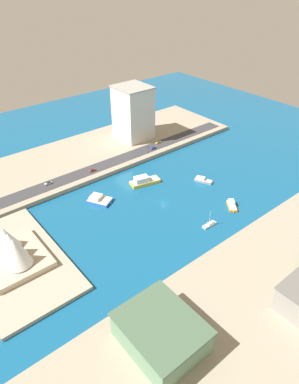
{
  "coord_description": "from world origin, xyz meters",
  "views": [
    {
      "loc": [
        -130.0,
        118.02,
        126.45
      ],
      "look_at": [
        11.9,
        1.94,
        3.17
      ],
      "focal_mm": 32.21,
      "sensor_mm": 36.0,
      "label": 1
    }
  ],
  "objects_px": {
    "hatchback_blue": "(153,148)",
    "opera_landmark": "(12,249)",
    "terminal_long_green": "(161,333)",
    "ferry_yellow_fast": "(144,181)",
    "catamaran_blue": "(99,200)",
    "taxi_yellow_cab": "(158,142)",
    "sailboat_small_white": "(210,225)",
    "water_taxi_orange": "(232,205)",
    "yacht_sleek_gray": "(203,180)",
    "van_white": "(48,183)",
    "traffic_light_waterfront": "(148,149)",
    "pickup_red": "(92,170)",
    "hotel_broad_white": "(133,113)"
  },
  "relations": [
    {
      "from": "hatchback_blue",
      "to": "opera_landmark",
      "type": "xyz_separation_m",
      "value": [
        -49.13,
        130.71,
        5.44
      ]
    },
    {
      "from": "terminal_long_green",
      "to": "ferry_yellow_fast",
      "type": "bearing_deg",
      "value": -35.43
    },
    {
      "from": "catamaran_blue",
      "to": "taxi_yellow_cab",
      "type": "bearing_deg",
      "value": -66.06
    },
    {
      "from": "sailboat_small_white",
      "to": "ferry_yellow_fast",
      "type": "xyz_separation_m",
      "value": [
        59.13,
        0.94,
        1.27
      ]
    },
    {
      "from": "water_taxi_orange",
      "to": "taxi_yellow_cab",
      "type": "height_order",
      "value": "taxi_yellow_cab"
    },
    {
      "from": "yacht_sleek_gray",
      "to": "water_taxi_orange",
      "type": "xyz_separation_m",
      "value": [
        -31.37,
        7.45,
        -0.05
      ]
    },
    {
      "from": "van_white",
      "to": "opera_landmark",
      "type": "distance_m",
      "value": 69.25
    },
    {
      "from": "catamaran_blue",
      "to": "water_taxi_orange",
      "type": "bearing_deg",
      "value": -133.23
    },
    {
      "from": "sailboat_small_white",
      "to": "traffic_light_waterfront",
      "type": "xyz_separation_m",
      "value": [
        86.48,
        -25.1,
        6.42
      ]
    },
    {
      "from": "ferry_yellow_fast",
      "to": "pickup_red",
      "type": "bearing_deg",
      "value": 33.14
    },
    {
      "from": "traffic_light_waterfront",
      "to": "water_taxi_orange",
      "type": "bearing_deg",
      "value": 179.45
    },
    {
      "from": "hatchback_blue",
      "to": "opera_landmark",
      "type": "distance_m",
      "value": 139.75
    },
    {
      "from": "catamaran_blue",
      "to": "pickup_red",
      "type": "xyz_separation_m",
      "value": [
        30.57,
        -14.2,
        2.4
      ]
    },
    {
      "from": "sailboat_small_white",
      "to": "taxi_yellow_cab",
      "type": "relative_size",
      "value": 2.18
    },
    {
      "from": "water_taxi_orange",
      "to": "catamaran_blue",
      "type": "bearing_deg",
      "value": 46.77
    },
    {
      "from": "hotel_broad_white",
      "to": "terminal_long_green",
      "type": "xyz_separation_m",
      "value": [
        -157.58,
        106.08,
        -15.05
      ]
    },
    {
      "from": "pickup_red",
      "to": "van_white",
      "type": "bearing_deg",
      "value": 83.24
    },
    {
      "from": "van_white",
      "to": "pickup_red",
      "type": "distance_m",
      "value": 31.92
    },
    {
      "from": "van_white",
      "to": "catamaran_blue",
      "type": "bearing_deg",
      "value": -152.99
    },
    {
      "from": "sailboat_small_white",
      "to": "terminal_long_green",
      "type": "bearing_deg",
      "value": 118.81
    },
    {
      "from": "sailboat_small_white",
      "to": "water_taxi_orange",
      "type": "bearing_deg",
      "value": -80.87
    },
    {
      "from": "van_white",
      "to": "traffic_light_waterfront",
      "type": "bearing_deg",
      "value": -96.21
    },
    {
      "from": "sailboat_small_white",
      "to": "pickup_red",
      "type": "height_order",
      "value": "sailboat_small_white"
    },
    {
      "from": "ferry_yellow_fast",
      "to": "hotel_broad_white",
      "type": "height_order",
      "value": "hotel_broad_white"
    },
    {
      "from": "ferry_yellow_fast",
      "to": "catamaran_blue",
      "type": "height_order",
      "value": "ferry_yellow_fast"
    },
    {
      "from": "yacht_sleek_gray",
      "to": "water_taxi_orange",
      "type": "distance_m",
      "value": 32.24
    },
    {
      "from": "sailboat_small_white",
      "to": "pickup_red",
      "type": "bearing_deg",
      "value": 13.51
    },
    {
      "from": "yacht_sleek_gray",
      "to": "opera_landmark",
      "type": "distance_m",
      "value": 129.35
    },
    {
      "from": "hotel_broad_white",
      "to": "pickup_red",
      "type": "distance_m",
      "value": 66.76
    },
    {
      "from": "taxi_yellow_cab",
      "to": "traffic_light_waterfront",
      "type": "distance_m",
      "value": 20.86
    },
    {
      "from": "yacht_sleek_gray",
      "to": "traffic_light_waterfront",
      "type": "height_order",
      "value": "traffic_light_waterfront"
    },
    {
      "from": "opera_landmark",
      "to": "traffic_light_waterfront",
      "type": "bearing_deg",
      "value": -69.8
    },
    {
      "from": "ferry_yellow_fast",
      "to": "taxi_yellow_cab",
      "type": "bearing_deg",
      "value": -50.23
    },
    {
      "from": "van_white",
      "to": "hotel_broad_white",
      "type": "bearing_deg",
      "value": -75.12
    },
    {
      "from": "ferry_yellow_fast",
      "to": "catamaran_blue",
      "type": "relative_size",
      "value": 1.3
    },
    {
      "from": "terminal_long_green",
      "to": "taxi_yellow_cab",
      "type": "distance_m",
      "value": 176.69
    },
    {
      "from": "catamaran_blue",
      "to": "taxi_yellow_cab",
      "type": "height_order",
      "value": "taxi_yellow_cab"
    },
    {
      "from": "water_taxi_orange",
      "to": "opera_landmark",
      "type": "distance_m",
      "value": 127.44
    },
    {
      "from": "hatchback_blue",
      "to": "taxi_yellow_cab",
      "type": "bearing_deg",
      "value": -61.35
    },
    {
      "from": "terminal_long_green",
      "to": "hatchback_blue",
      "type": "xyz_separation_m",
      "value": [
        129.5,
        -104.18,
        -5.4
      ]
    },
    {
      "from": "sailboat_small_white",
      "to": "van_white",
      "type": "xyz_separation_m",
      "value": [
        95.04,
        53.63,
        3.04
      ]
    },
    {
      "from": "opera_landmark",
      "to": "ferry_yellow_fast",
      "type": "bearing_deg",
      "value": -79.61
    },
    {
      "from": "catamaran_blue",
      "to": "opera_landmark",
      "type": "bearing_deg",
      "value": 107.47
    },
    {
      "from": "ferry_yellow_fast",
      "to": "van_white",
      "type": "distance_m",
      "value": 63.78
    },
    {
      "from": "yacht_sleek_gray",
      "to": "pickup_red",
      "type": "distance_m",
      "value": 77.62
    },
    {
      "from": "yacht_sleek_gray",
      "to": "catamaran_blue",
      "type": "distance_m",
      "value": 72.49
    },
    {
      "from": "sailboat_small_white",
      "to": "hotel_broad_white",
      "type": "height_order",
      "value": "hotel_broad_white"
    },
    {
      "from": "yacht_sleek_gray",
      "to": "traffic_light_waterfront",
      "type": "xyz_separation_m",
      "value": [
        51.2,
        6.65,
        5.95
      ]
    },
    {
      "from": "terminal_long_green",
      "to": "pickup_red",
      "type": "xyz_separation_m",
      "value": [
        130.16,
        -48.75,
        -5.41
      ]
    },
    {
      "from": "van_white",
      "to": "hatchback_blue",
      "type": "height_order",
      "value": "van_white"
    }
  ]
}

